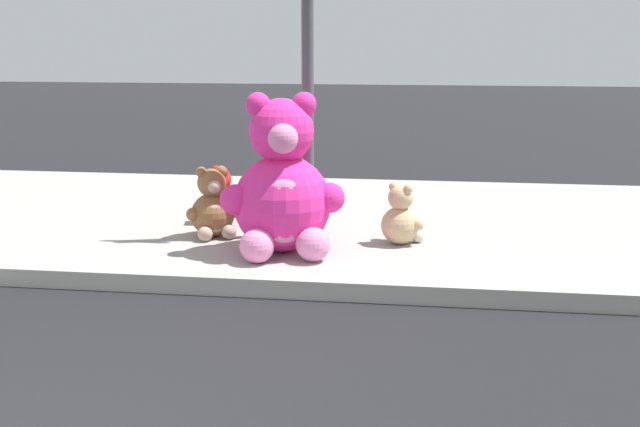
# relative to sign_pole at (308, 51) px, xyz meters

# --- Properties ---
(sidewalk) EXTENTS (28.00, 4.40, 0.15)m
(sidewalk) POSITION_rel_sign_pole_xyz_m (-1.00, 0.80, -1.77)
(sidewalk) COLOR #9E9B93
(sidewalk) RESTS_ON ground_plane
(sign_pole) EXTENTS (0.56, 0.11, 3.20)m
(sign_pole) POSITION_rel_sign_pole_xyz_m (0.00, 0.00, 0.00)
(sign_pole) COLOR #4C4C51
(sign_pole) RESTS_ON sidewalk
(plush_pink_large) EXTENTS (1.04, 0.97, 1.38)m
(plush_pink_large) POSITION_rel_sign_pole_xyz_m (-0.13, -0.59, -1.15)
(plush_pink_large) COLOR #F22D93
(plush_pink_large) RESTS_ON sidewalk
(plush_tan) EXTENTS (0.39, 0.40, 0.56)m
(plush_tan) POSITION_rel_sign_pole_xyz_m (0.87, -0.17, -1.48)
(plush_tan) COLOR tan
(plush_tan) RESTS_ON sidewalk
(plush_brown) EXTENTS (0.47, 0.48, 0.66)m
(plush_brown) POSITION_rel_sign_pole_xyz_m (-0.87, -0.16, -1.43)
(plush_brown) COLOR olive
(plush_brown) RESTS_ON sidewalk
(plush_teal) EXTENTS (0.45, 0.43, 0.62)m
(plush_teal) POSITION_rel_sign_pole_xyz_m (-0.42, 0.72, -1.45)
(plush_teal) COLOR teal
(plush_teal) RESTS_ON sidewalk
(plush_red) EXTENTS (0.41, 0.41, 0.57)m
(plush_red) POSITION_rel_sign_pole_xyz_m (-0.96, 0.38, -1.47)
(plush_red) COLOR red
(plush_red) RESTS_ON sidewalk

